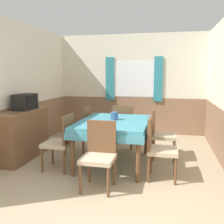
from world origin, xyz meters
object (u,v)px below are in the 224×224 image
at_px(chair_right_near, 158,146).
at_px(tv, 25,102).
at_px(sideboard, 22,134).
at_px(dining_table, 114,126).
at_px(chair_head_near, 99,153).
at_px(chair_right_far, 160,132).
at_px(chair_left_near, 61,140).
at_px(vase, 114,116).
at_px(chair_head_window, 123,125).
at_px(chair_left_far, 81,128).

height_order(chair_right_near, tv, tv).
bearing_deg(tv, sideboard, -94.27).
xyz_separation_m(dining_table, chair_head_near, (-0.00, -0.95, -0.17)).
bearing_deg(chair_right_far, chair_left_near, -59.67).
height_order(chair_head_near, chair_right_far, same).
relative_size(chair_right_far, vase, 6.66).
bearing_deg(chair_head_near, chair_right_near, -148.01).
relative_size(dining_table, vase, 10.94).
relative_size(chair_head_window, chair_left_far, 1.00).
bearing_deg(chair_head_window, chair_left_near, -119.13).
bearing_deg(chair_right_near, chair_right_far, -180.00).
xyz_separation_m(chair_left_near, tv, (-0.94, 0.51, 0.56)).
distance_m(chair_head_near, vase, 1.08).
xyz_separation_m(chair_head_window, vase, (-0.01, -0.87, 0.35)).
distance_m(chair_right_far, sideboard, 2.58).
bearing_deg(vase, chair_left_near, -145.45).
relative_size(chair_left_far, chair_head_near, 1.00).
xyz_separation_m(chair_left_near, chair_right_far, (1.57, 0.92, 0.00)).
relative_size(dining_table, chair_left_near, 1.64).
bearing_deg(dining_table, chair_right_near, -30.33).
distance_m(chair_left_far, sideboard, 1.10).
bearing_deg(tv, chair_left_near, -28.33).
relative_size(chair_left_far, chair_right_near, 1.00).
bearing_deg(chair_left_far, vase, -116.39).
distance_m(chair_head_window, chair_right_near, 1.61).
height_order(dining_table, chair_right_far, chair_right_far).
bearing_deg(vase, dining_table, -82.54).
relative_size(dining_table, chair_head_window, 1.64).
relative_size(chair_head_near, vase, 6.66).
relative_size(chair_left_far, sideboard, 0.76).
xyz_separation_m(chair_head_window, sideboard, (-1.74, -1.04, -0.04)).
height_order(sideboard, tv, tv).
relative_size(sideboard, vase, 8.80).
relative_size(chair_head_window, tv, 1.95).
relative_size(chair_left_far, chair_left_near, 1.00).
distance_m(chair_left_near, sideboard, 1.02).
height_order(dining_table, tv, tv).
bearing_deg(chair_left_near, chair_right_far, -59.67).
bearing_deg(chair_head_near, chair_right_far, -119.13).
height_order(chair_left_near, tv, tv).
bearing_deg(dining_table, sideboard, -177.09).
xyz_separation_m(chair_head_window, chair_right_near, (0.78, -1.41, 0.00)).
height_order(chair_right_near, sideboard, chair_right_near).
distance_m(chair_right_far, tv, 2.60).
bearing_deg(chair_head_near, chair_left_near, -31.99).
xyz_separation_m(chair_head_near, chair_right_near, (0.78, 0.49, 0.00)).
height_order(chair_head_window, chair_head_near, same).
height_order(chair_right_far, vase, chair_right_far).
relative_size(chair_right_near, chair_right_far, 1.00).
xyz_separation_m(chair_left_far, chair_right_near, (1.57, -0.92, 0.00)).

